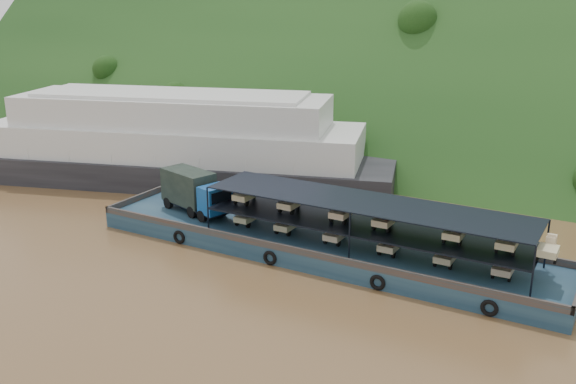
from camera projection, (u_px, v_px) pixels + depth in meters
The scene contains 4 objects.
ground at pixel (291, 247), 47.84m from camera, with size 160.00×160.00×0.00m, color brown.
hillside at pixel (437, 149), 77.71m from camera, with size 140.00×28.00×28.00m, color #163714.
cargo_barge at pixel (309, 237), 46.73m from camera, with size 35.00×7.18×4.54m.
passenger_ferry at pixel (174, 143), 63.93m from camera, with size 45.07×23.65×8.87m.
Camera 1 is at (21.73, -38.75, 18.20)m, focal length 40.00 mm.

